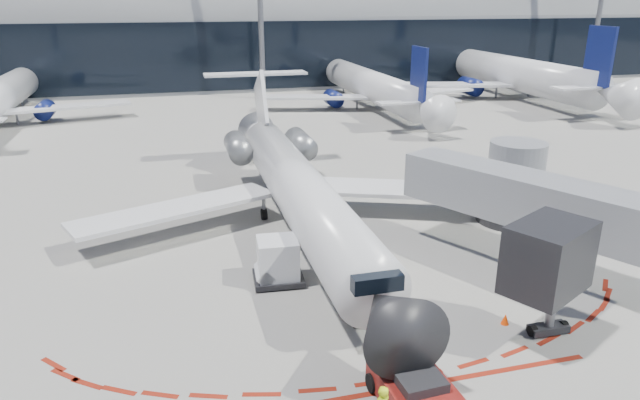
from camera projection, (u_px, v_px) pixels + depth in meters
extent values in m
plane|color=gray|center=(319.00, 251.00, 29.87)|extent=(260.00, 260.00, 0.00)
cube|color=silver|center=(310.00, 236.00, 31.69)|extent=(0.25, 40.00, 0.01)
cube|color=maroon|center=(405.00, 388.00, 19.40)|extent=(14.00, 0.25, 0.01)
cube|color=gray|center=(212.00, 49.00, 87.39)|extent=(150.00, 24.00, 10.00)
cylinder|color=gray|center=(210.00, 15.00, 85.71)|extent=(150.00, 24.00, 24.00)
cube|color=black|center=(219.00, 57.00, 76.42)|extent=(150.00, 0.20, 9.00)
cube|color=gray|center=(529.00, 199.00, 26.73)|extent=(8.22, 12.61, 2.30)
cube|color=black|center=(548.00, 257.00, 20.77)|extent=(3.86, 3.44, 2.60)
cylinder|color=slate|center=(552.00, 307.00, 22.13)|extent=(0.36, 0.36, 2.40)
cube|color=black|center=(548.00, 329.00, 22.46)|extent=(1.60, 0.60, 0.30)
cylinder|color=gray|center=(514.00, 182.00, 33.09)|extent=(3.20, 3.20, 4.80)
cylinder|color=black|center=(510.00, 217.00, 33.81)|extent=(4.00, 4.00, 0.50)
cylinder|color=silver|center=(300.00, 191.00, 31.16)|extent=(2.91, 23.70, 2.91)
cone|color=black|center=(390.00, 316.00, 18.99)|extent=(2.91, 3.02, 2.91)
cone|color=silver|center=(260.00, 135.00, 43.71)|extent=(2.91, 3.88, 2.91)
cube|color=black|center=(373.00, 277.00, 20.36)|extent=(1.83, 1.51, 0.59)
cube|color=silver|center=(176.00, 209.00, 31.35)|extent=(11.54, 6.84, 0.33)
cube|color=silver|center=(402.00, 189.00, 34.56)|extent=(11.54, 6.84, 0.33)
cube|color=silver|center=(261.00, 104.00, 41.87)|extent=(0.27, 5.05, 5.14)
cube|color=silver|center=(255.00, 74.00, 43.27)|extent=(7.76, 1.72, 0.17)
cylinder|color=slate|center=(238.00, 147.00, 39.17)|extent=(1.62, 3.66, 1.62)
cylinder|color=slate|center=(301.00, 143.00, 40.23)|extent=(1.62, 3.66, 1.62)
cylinder|color=black|center=(356.00, 320.00, 22.88)|extent=(0.24, 0.60, 0.60)
cylinder|color=black|center=(264.00, 214.00, 33.96)|extent=(0.32, 0.69, 0.69)
cylinder|color=black|center=(317.00, 209.00, 34.73)|extent=(0.32, 0.69, 0.69)
cylinder|color=slate|center=(356.00, 314.00, 22.78)|extent=(0.19, 0.19, 1.19)
cube|color=#5A120C|center=(415.00, 392.00, 18.34)|extent=(2.24, 3.39, 0.92)
cube|color=black|center=(420.00, 382.00, 17.86)|extent=(1.50, 1.31, 0.36)
cylinder|color=slate|center=(385.00, 358.00, 20.42)|extent=(0.26, 2.66, 0.10)
cylinder|color=black|center=(373.00, 383.00, 19.14)|extent=(0.33, 0.67, 0.65)
cylinder|color=black|center=(424.00, 371.00, 19.71)|extent=(0.33, 0.67, 0.65)
cube|color=black|center=(278.00, 278.00, 26.55)|extent=(2.41, 2.10, 0.25)
cube|color=silver|center=(278.00, 258.00, 26.20)|extent=(1.94, 1.84, 1.82)
cylinder|color=black|center=(260.00, 289.00, 25.73)|extent=(0.13, 0.24, 0.23)
cylinder|color=black|center=(300.00, 285.00, 26.05)|extent=(0.13, 0.24, 0.23)
cylinder|color=black|center=(258.00, 274.00, 27.10)|extent=(0.13, 0.24, 0.23)
cylinder|color=black|center=(295.00, 271.00, 27.42)|extent=(0.13, 0.24, 0.23)
cone|color=#FF4005|center=(505.00, 319.00, 23.11)|extent=(0.33, 0.33, 0.46)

